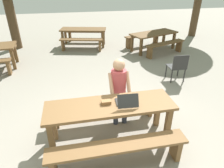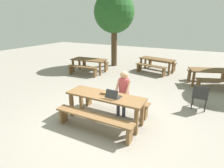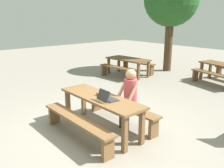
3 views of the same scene
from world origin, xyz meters
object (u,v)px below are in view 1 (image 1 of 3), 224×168
Objects in this scene: laptop at (127,101)px; person_seated at (119,86)px; picnic_table_front at (110,110)px; plastic_chair at (177,67)px; small_pouch at (106,102)px; picnic_table_rear at (83,32)px; picnic_table_distant at (154,35)px.

person_seated reaches higher than laptop.
picnic_table_front is 0.65m from person_seated.
picnic_table_front is 2.68× the size of plastic_chair.
small_pouch is 0.20× the size of plastic_chair.
plastic_chair is at bearing 39.01° from small_pouch.
person_seated is (0.29, 0.57, 0.13)m from picnic_table_front.
picnic_table_rear is (-0.29, 5.82, -0.22)m from laptop.
picnic_table_front is 1.64× the size of person_seated.
laptop reaches higher than plastic_chair.
person_seated is at bearing 63.34° from picnic_table_front.
small_pouch is (-0.33, 0.08, -0.03)m from laptop.
small_pouch is at bearing -10.37° from laptop.
picnic_table_distant is (2.74, 4.62, -0.20)m from small_pouch.
laptop is 2.29× the size of small_pouch.
small_pouch is 0.64m from person_seated.
small_pouch is (-0.06, 0.04, 0.15)m from picnic_table_front.
picnic_table_rear is (-0.30, 5.20, -0.17)m from person_seated.
small_pouch reaches higher than picnic_table_rear.
person_seated is 5.21m from picnic_table_rear.
laptop is 0.19× the size of picnic_table_rear.
person_seated is 0.67× the size of picnic_table_rear.
small_pouch is at bearing 145.61° from picnic_table_front.
plastic_chair is at bearing 40.32° from picnic_table_front.
person_seated is at bearing -87.67° from laptop.
laptop is 5.83m from picnic_table_rear.
plastic_chair is (2.29, 1.95, -0.22)m from picnic_table_front.
picnic_table_rear is at bearing 138.06° from picnic_table_distant.
person_seated is 0.65× the size of picnic_table_distant.
plastic_chair is at bearing 34.41° from person_seated.
plastic_chair is 0.40× the size of picnic_table_distant.
laptop is at bearing -136.50° from picnic_table_distant.
small_pouch reaches higher than picnic_table_front.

